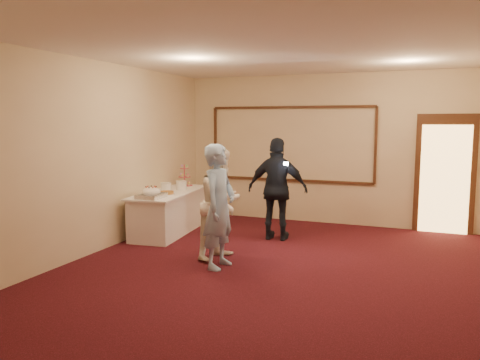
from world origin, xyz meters
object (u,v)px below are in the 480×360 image
(pavlova_tray, at_px, (151,193))
(plate_stack_b, at_px, (181,185))
(cupcake_stand, at_px, (184,177))
(woman, at_px, (221,203))
(plate_stack_a, at_px, (166,187))
(man, at_px, (219,206))
(tart, at_px, (166,193))
(guest, at_px, (278,189))
(buffet_table, at_px, (170,212))

(pavlova_tray, height_order, plate_stack_b, pavlova_tray)
(cupcake_stand, xyz_separation_m, woman, (1.68, -1.98, -0.10))
(plate_stack_a, bearing_deg, man, -41.47)
(tart, bearing_deg, cupcake_stand, 102.58)
(man, relative_size, guest, 0.98)
(man, bearing_deg, tart, 54.22)
(cupcake_stand, xyz_separation_m, man, (1.84, -2.41, -0.06))
(buffet_table, relative_size, woman, 1.30)
(plate_stack_a, height_order, guest, guest)
(cupcake_stand, distance_m, plate_stack_b, 0.60)
(plate_stack_a, distance_m, woman, 1.99)
(cupcake_stand, distance_m, tart, 1.20)
(buffet_table, xyz_separation_m, guest, (2.03, 0.22, 0.50))
(buffet_table, relative_size, plate_stack_a, 11.09)
(buffet_table, distance_m, pavlova_tray, 0.91)
(plate_stack_b, bearing_deg, buffet_table, -112.24)
(guest, bearing_deg, pavlova_tray, 23.16)
(woman, bearing_deg, cupcake_stand, 54.59)
(plate_stack_a, bearing_deg, cupcake_stand, 94.37)
(cupcake_stand, height_order, woman, woman)
(tart, xyz_separation_m, man, (1.58, -1.25, 0.08))
(cupcake_stand, relative_size, tart, 1.58)
(guest, bearing_deg, plate_stack_a, 2.35)
(pavlova_tray, bearing_deg, woman, -15.03)
(guest, bearing_deg, cupcake_stand, -19.75)
(man, relative_size, woman, 1.04)
(pavlova_tray, distance_m, woman, 1.51)
(cupcake_stand, bearing_deg, plate_stack_b, -67.57)
(pavlova_tray, bearing_deg, buffet_table, 97.52)
(buffet_table, height_order, tart, tart)
(tart, height_order, woman, woman)
(plate_stack_b, bearing_deg, pavlova_tray, -90.31)
(plate_stack_b, distance_m, woman, 2.05)
(plate_stack_a, height_order, woman, woman)
(pavlova_tray, distance_m, plate_stack_a, 0.77)
(cupcake_stand, distance_m, man, 3.03)
(plate_stack_b, height_order, tart, plate_stack_b)
(pavlova_tray, relative_size, guest, 0.31)
(tart, xyz_separation_m, woman, (1.42, -0.82, 0.04))
(cupcake_stand, bearing_deg, pavlova_tray, -82.11)
(buffet_table, bearing_deg, tart, -67.88)
(cupcake_stand, bearing_deg, plate_stack_a, -85.63)
(buffet_table, distance_m, man, 2.40)
(plate_stack_a, bearing_deg, woman, -35.37)
(plate_stack_a, height_order, man, man)
(plate_stack_a, relative_size, woman, 0.12)
(buffet_table, xyz_separation_m, plate_stack_a, (-0.05, -0.02, 0.46))
(buffet_table, relative_size, guest, 1.22)
(plate_stack_b, bearing_deg, guest, -1.36)
(plate_stack_b, xyz_separation_m, guest, (1.92, -0.05, 0.03))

